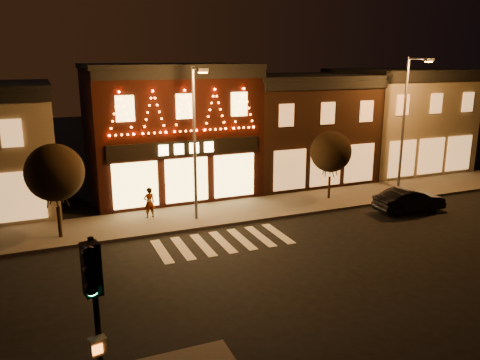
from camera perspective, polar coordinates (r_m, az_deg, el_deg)
ground at (r=20.14m, az=2.02°, el=-11.23°), size 120.00×120.00×0.00m
sidewalk_far at (r=27.69m, az=-1.10°, el=-3.79°), size 44.00×4.00×0.15m
building_pulp at (r=31.73m, az=-8.52°, el=5.99°), size 10.20×8.34×8.30m
building_right_a at (r=35.31m, az=6.70°, el=6.22°), size 9.20×8.28×7.50m
building_right_b at (r=40.42m, az=18.00°, el=6.86°), size 9.20×8.28×7.80m
traffic_signal_near at (r=10.83m, az=-16.78°, el=-14.08°), size 0.40×0.52×4.96m
streetlamp_mid at (r=25.08m, az=-5.27°, el=5.59°), size 0.51×1.84×8.09m
streetlamp_right at (r=32.89m, az=19.16°, el=7.41°), size 0.54×1.95×8.55m
tree_left at (r=24.45m, az=-21.09°, el=0.81°), size 2.76×2.76×4.61m
tree_right at (r=29.92m, az=10.70°, el=3.31°), size 2.51×2.51×4.20m
dark_sedan at (r=29.42m, az=19.40°, el=-2.28°), size 4.23×1.59×1.38m
pedestrian at (r=26.69m, az=-10.69°, el=-2.65°), size 0.68×0.51×1.71m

